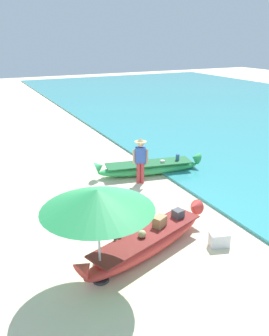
# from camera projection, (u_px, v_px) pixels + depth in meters

# --- Properties ---
(ground_plane) EXTENTS (80.00, 80.00, 0.00)m
(ground_plane) POSITION_uv_depth(u_px,v_px,m) (135.00, 230.00, 9.66)
(ground_plane) COLOR beige
(boat_red_foreground) EXTENTS (4.14, 1.98, 0.80)m
(boat_red_foreground) POSITION_uv_depth(u_px,v_px,m) (148.00, 242.00, 8.58)
(boat_red_foreground) COLOR red
(boat_red_foreground) RESTS_ON ground
(boat_green_midground) EXTENTS (4.27, 1.51, 0.76)m
(boat_green_midground) POSITION_uv_depth(u_px,v_px,m) (149.00, 168.00, 13.48)
(boat_green_midground) COLOR #38B760
(boat_green_midground) RESTS_ON ground
(person_vendor_hatted) EXTENTS (0.58, 0.44, 1.69)m
(person_vendor_hatted) POSITION_uv_depth(u_px,v_px,m) (140.00, 158.00, 12.42)
(person_vendor_hatted) COLOR #B2383D
(person_vendor_hatted) RESTS_ON ground
(person_tourist_customer) EXTENTS (0.56, 0.47, 1.62)m
(person_tourist_customer) POSITION_uv_depth(u_px,v_px,m) (118.00, 212.00, 8.71)
(person_tourist_customer) COLOR #333842
(person_tourist_customer) RESTS_ON ground
(patio_umbrella_large) EXTENTS (2.34, 2.34, 2.18)m
(patio_umbrella_large) POSITION_uv_depth(u_px,v_px,m) (97.00, 200.00, 6.98)
(patio_umbrella_large) COLOR #B7B7BC
(patio_umbrella_large) RESTS_ON ground
(cooler_box) EXTENTS (0.55, 0.41, 0.36)m
(cooler_box) POSITION_uv_depth(u_px,v_px,m) (219.00, 240.00, 8.87)
(cooler_box) COLOR silver
(cooler_box) RESTS_ON ground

